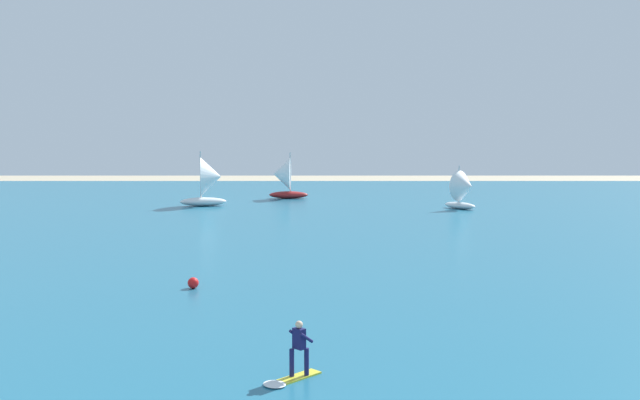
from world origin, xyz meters
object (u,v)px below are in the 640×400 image
kitesurfer (295,359)px  sailboat_far_right (284,177)px  sailboat_mid_left (211,181)px  marker_buoy (194,283)px  sailboat_center_horizon (466,189)px

kitesurfer → sailboat_far_right: sailboat_far_right is taller
sailboat_mid_left → marker_buoy: 36.06m
sailboat_mid_left → sailboat_center_horizon: size_ratio=1.32×
sailboat_mid_left → marker_buoy: bearing=-82.5°
sailboat_center_horizon → sailboat_far_right: bearing=148.5°
sailboat_far_right → marker_buoy: (-1.86, -43.13, -1.96)m
kitesurfer → sailboat_far_right: (-3.13, 55.06, 1.60)m
sailboat_far_right → marker_buoy: 43.21m
kitesurfer → sailboat_center_horizon: size_ratio=0.46×
sailboat_mid_left → kitesurfer: bearing=-78.5°
sailboat_far_right → kitesurfer: bearing=-86.7°
sailboat_center_horizon → sailboat_mid_left: bearing=172.9°
sailboat_center_horizon → marker_buoy: sailboat_center_horizon is taller
kitesurfer → marker_buoy: kitesurfer is taller
kitesurfer → marker_buoy: (-4.99, 11.93, -0.35)m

